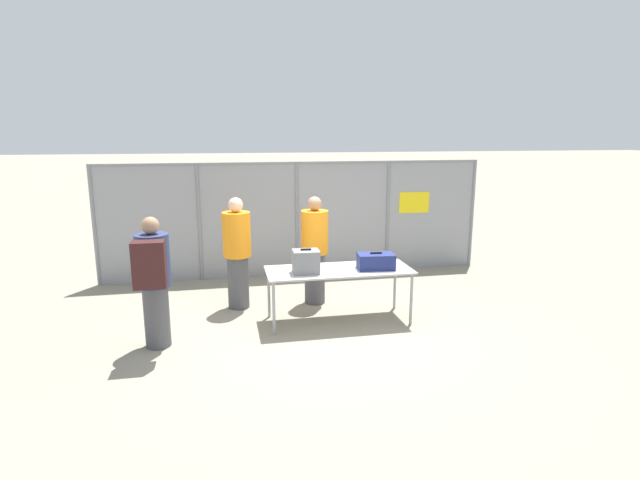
% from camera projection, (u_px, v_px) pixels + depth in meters
% --- Properties ---
extents(ground_plane, '(120.00, 120.00, 0.00)m').
position_uv_depth(ground_plane, '(327.00, 326.00, 6.88)').
color(ground_plane, gray).
extents(fence_section, '(7.07, 0.07, 2.10)m').
position_uv_depth(fence_section, '(298.00, 217.00, 9.18)').
color(fence_section, gray).
rests_on(fence_section, ground_plane).
extents(inspection_table, '(2.02, 0.79, 0.76)m').
position_uv_depth(inspection_table, '(339.00, 273.00, 6.94)').
color(inspection_table, '#B2B2AD').
rests_on(inspection_table, ground_plane).
extents(suitcase_grey, '(0.36, 0.30, 0.34)m').
position_uv_depth(suitcase_grey, '(306.00, 262.00, 6.71)').
color(suitcase_grey, slate).
rests_on(suitcase_grey, inspection_table).
extents(suitcase_navy, '(0.53, 0.35, 0.24)m').
position_uv_depth(suitcase_navy, '(376.00, 261.00, 6.93)').
color(suitcase_navy, navy).
rests_on(suitcase_navy, inspection_table).
extents(traveler_hooded, '(0.41, 0.63, 1.64)m').
position_uv_depth(traveler_hooded, '(153.00, 278.00, 6.00)').
color(traveler_hooded, '#4C4C51').
rests_on(traveler_hooded, ground_plane).
extents(security_worker_near, '(0.41, 0.41, 1.67)m').
position_uv_depth(security_worker_near, '(315.00, 249.00, 7.66)').
color(security_worker_near, '#4C4C51').
rests_on(security_worker_near, ground_plane).
extents(security_worker_far, '(0.42, 0.42, 1.69)m').
position_uv_depth(security_worker_far, '(237.00, 252.00, 7.45)').
color(security_worker_far, '#4C4C51').
rests_on(security_worker_far, ground_plane).
extents(utility_trailer, '(3.96, 2.00, 0.63)m').
position_uv_depth(utility_trailer, '(350.00, 235.00, 11.10)').
color(utility_trailer, '#B2B2B7').
rests_on(utility_trailer, ground_plane).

